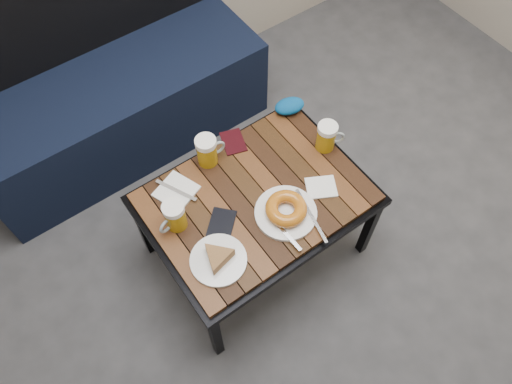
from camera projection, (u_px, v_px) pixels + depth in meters
bench at (117, 101)px, 2.40m from camera, size 1.40×0.50×0.95m
cafe_table at (256, 202)px, 1.93m from camera, size 0.84×0.62×0.47m
beer_mug_left at (175, 216)px, 1.77m from camera, size 0.12×0.09×0.13m
beer_mug_centre at (207, 151)px, 1.92m from camera, size 0.12×0.08×0.13m
beer_mug_right at (327, 136)px, 1.96m from camera, size 0.12×0.10×0.13m
plate_pie at (218, 258)px, 1.73m from camera, size 0.20×0.20×0.06m
plate_bagel at (286, 211)px, 1.83m from camera, size 0.23×0.30×0.06m
napkin_left at (176, 191)px, 1.89m from camera, size 0.17×0.17×0.01m
napkin_right at (321, 187)px, 1.90m from camera, size 0.15×0.14×0.01m
passport_navy at (222, 224)px, 1.82m from camera, size 0.15×0.15×0.01m
passport_burgundy at (233, 142)px, 2.02m from camera, size 0.12×0.14×0.01m
knit_pouch at (290, 106)px, 2.08m from camera, size 0.15×0.11×0.06m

